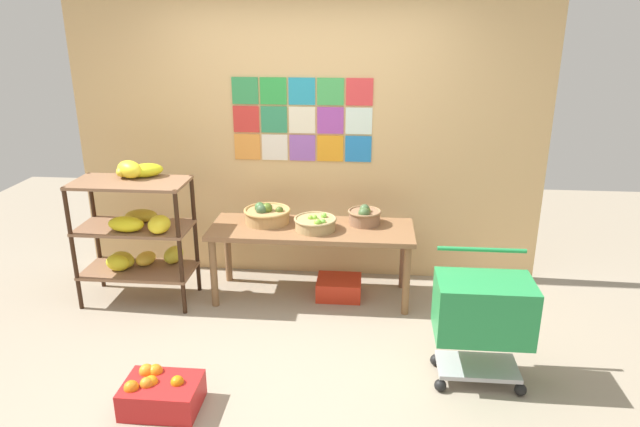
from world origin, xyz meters
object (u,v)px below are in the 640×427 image
at_px(banana_shelf_unit, 137,224).
at_px(display_table, 312,236).
at_px(fruit_basket_centre, 315,223).
at_px(shopping_cart, 483,312).
at_px(orange_crate_foreground, 161,393).
at_px(fruit_basket_right, 267,214).
at_px(produce_crate_under_table, 339,287).
at_px(fruit_basket_back_left, 365,216).

height_order(banana_shelf_unit, display_table, banana_shelf_unit).
distance_m(fruit_basket_centre, shopping_cart, 1.61).
xyz_separation_m(orange_crate_foreground, shopping_cart, (2.02, 0.47, 0.41)).
relative_size(fruit_basket_right, shopping_cart, 0.46).
xyz_separation_m(banana_shelf_unit, shopping_cart, (2.68, -0.95, -0.18)).
relative_size(produce_crate_under_table, orange_crate_foreground, 0.82).
bearing_deg(fruit_basket_back_left, fruit_basket_right, -177.84).
height_order(fruit_basket_right, shopping_cart, shopping_cart).
bearing_deg(banana_shelf_unit, display_table, 6.43).
relative_size(banana_shelf_unit, display_table, 0.70).
relative_size(display_table, shopping_cart, 1.96).
distance_m(display_table, produce_crate_under_table, 0.54).
distance_m(banana_shelf_unit, shopping_cart, 2.85).
height_order(display_table, fruit_basket_right, fruit_basket_right).
height_order(display_table, produce_crate_under_table, display_table).
height_order(produce_crate_under_table, shopping_cart, shopping_cart).
xyz_separation_m(fruit_basket_centre, produce_crate_under_table, (0.20, 0.07, -0.62)).
relative_size(fruit_basket_back_left, produce_crate_under_table, 0.75).
xyz_separation_m(banana_shelf_unit, orange_crate_foreground, (0.66, -1.42, -0.58)).
bearing_deg(display_table, fruit_basket_right, 167.73).
bearing_deg(shopping_cart, display_table, 137.29).
relative_size(display_table, fruit_basket_back_left, 6.00).
bearing_deg(banana_shelf_unit, orange_crate_foreground, -64.95).
distance_m(display_table, fruit_basket_centre, 0.15).
xyz_separation_m(fruit_basket_centre, orange_crate_foreground, (-0.82, -1.53, -0.60)).
bearing_deg(produce_crate_under_table, banana_shelf_unit, -173.88).
relative_size(fruit_basket_back_left, fruit_basket_centre, 0.81).
xyz_separation_m(display_table, orange_crate_foreground, (-0.79, -1.58, -0.46)).
height_order(banana_shelf_unit, produce_crate_under_table, banana_shelf_unit).
height_order(fruit_basket_centre, orange_crate_foreground, fruit_basket_centre).
bearing_deg(shopping_cart, produce_crate_under_table, 130.75).
relative_size(display_table, orange_crate_foreground, 3.66).
xyz_separation_m(fruit_basket_right, fruit_basket_back_left, (0.83, 0.03, 0.00)).
bearing_deg(fruit_basket_back_left, banana_shelf_unit, -171.57).
bearing_deg(fruit_basket_centre, shopping_cart, -41.52).
xyz_separation_m(fruit_basket_right, orange_crate_foreground, (-0.39, -1.67, -0.62)).
distance_m(fruit_basket_centre, produce_crate_under_table, 0.65).
distance_m(banana_shelf_unit, orange_crate_foreground, 1.67).
bearing_deg(fruit_basket_centre, fruit_basket_back_left, 22.74).
relative_size(fruit_basket_back_left, shopping_cart, 0.33).
height_order(display_table, fruit_basket_back_left, fruit_basket_back_left).
bearing_deg(orange_crate_foreground, fruit_basket_centre, 61.71).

